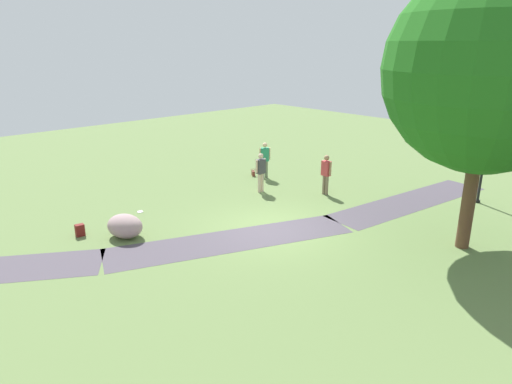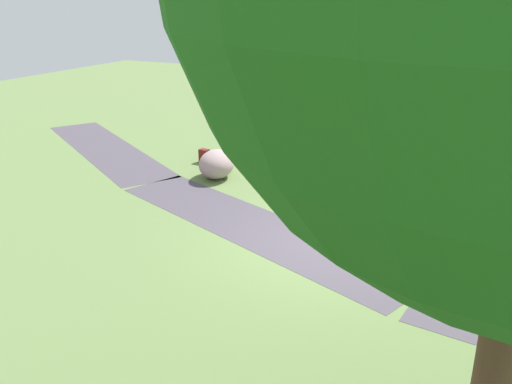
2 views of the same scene
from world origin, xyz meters
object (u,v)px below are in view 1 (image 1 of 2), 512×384
Objects in this scene: lawn_boulder at (125,226)px; man_near_boulder at (326,172)px; passerby_on_path at (261,170)px; woman_with_handbag at (265,158)px; backpack_by_boulder at (80,230)px; handbag_on_grass at (253,173)px; frisbee_on_grass at (140,212)px; lamp_post at (485,152)px; large_shade_tree at (489,70)px.

lawn_boulder is 0.88× the size of man_near_boulder.
passerby_on_path is at bearing -175.65° from lawn_boulder.
backpack_by_boulder is at bearing 4.92° from woman_with_handbag.
lawn_boulder reaches higher than handbag_on_grass.
passerby_on_path is at bearing -49.78° from man_near_boulder.
passerby_on_path reaches higher than frisbee_on_grass.
handbag_on_grass is at bearing -162.27° from lawn_boulder.
lawn_boulder is 8.46m from man_near_boulder.
lamp_post is 14.72× the size of frisbee_on_grass.
large_shade_tree is 11.59m from handbag_on_grass.
lamp_post is 8.36× the size of backpack_by_boulder.
man_near_boulder is 4.51× the size of handbag_on_grass.
large_shade_tree is 7.65m from man_near_boulder.
lawn_boulder is at bearing 13.19° from woman_with_handbag.
passerby_on_path is 7.65m from backpack_by_boulder.
man_near_boulder is at bearing -52.67° from lamp_post.
lamp_post is 2.26× the size of lawn_boulder.
frisbee_on_grass is at bearing -58.63° from large_shade_tree.
large_shade_tree is at bearing 133.31° from lawn_boulder.
lawn_boulder is 8.38m from handbag_on_grass.
frisbee_on_grass is at bearing 6.80° from handbag_on_grass.
woman_with_handbag is (-0.77, -9.70, -4.35)m from large_shade_tree.
lawn_boulder is at bearing 17.73° from handbag_on_grass.
large_shade_tree is 11.80m from lawn_boulder.
lamp_post reaches higher than passerby_on_path.
man_near_boulder is (-0.95, -6.22, -4.36)m from large_shade_tree.
woman_with_handbag is (3.83, -8.27, -1.09)m from lamp_post.
lamp_post is at bearing 127.33° from man_near_boulder.
woman_with_handbag is at bearing -87.10° from man_near_boulder.
large_shade_tree is at bearing 121.37° from frisbee_on_grass.
large_shade_tree is at bearing 85.46° from woman_with_handbag.
passerby_on_path reaches higher than backpack_by_boulder.
woman_with_handbag is at bearing -178.93° from frisbee_on_grass.
passerby_on_path is 4.19× the size of backpack_by_boulder.
passerby_on_path is (1.58, 1.40, -0.01)m from woman_with_handbag.
lawn_boulder is (11.94, -6.37, -1.69)m from lamp_post.
handbag_on_grass is (3.97, -8.92, -1.93)m from lamp_post.
handbag_on_grass reaches higher than frisbee_on_grass.
handbag_on_grass is at bearing -66.01° from lamp_post.
frisbee_on_grass is at bearing -37.98° from lamp_post.
handbag_on_grass is at bearing -170.96° from backpack_by_boulder.
passerby_on_path is at bearing -51.77° from lamp_post.
large_shade_tree is 13.28m from backpack_by_boulder.
lamp_post is (-4.60, -1.43, -3.26)m from large_shade_tree.
backpack_by_boulder is at bearing 14.55° from frisbee_on_grass.
large_shade_tree reaches higher than frisbee_on_grass.
woman_with_handbag reaches higher than handbag_on_grass.
backpack_by_boulder is at bearing -46.69° from large_shade_tree.
passerby_on_path is (1.75, -2.08, -0.00)m from man_near_boulder.
lawn_boulder is 8.36m from woman_with_handbag.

